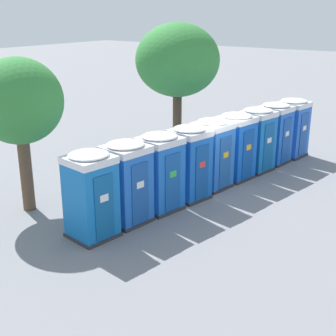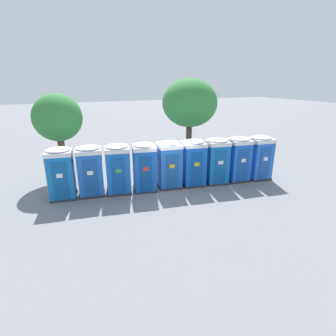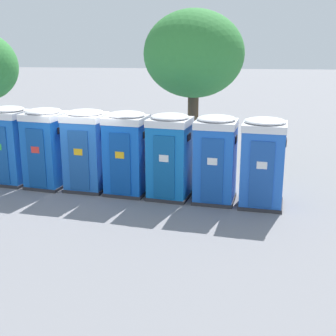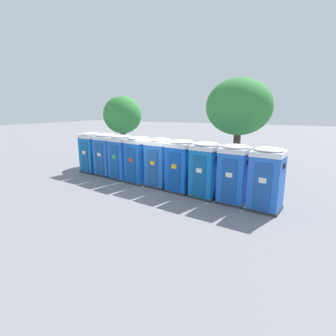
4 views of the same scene
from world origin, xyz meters
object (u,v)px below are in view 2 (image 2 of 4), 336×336
Objects in this scene: portapotty_6 at (216,161)px; street_tree_0 at (190,104)px; portapotty_0 at (61,173)px; street_tree_1 at (58,118)px; portapotty_7 at (238,159)px; portapotty_3 at (144,167)px; portapotty_8 at (259,157)px; portapotty_5 at (193,162)px; portapotty_1 at (90,170)px; portapotty_2 at (118,169)px; portapotty_4 at (169,164)px.

street_tree_0 is at bearing 84.32° from portapotty_6.
portapotty_0 is 0.52× the size of street_tree_1.
portapotty_7 is at bearing -8.67° from portapotty_0.
portapotty_8 is at bearing -8.52° from portapotty_3.
portapotty_8 is (4.02, -0.66, -0.00)m from portapotty_5.
street_tree_0 is at bearing -1.42° from street_tree_1.
street_tree_0 reaches higher than portapotty_1.
portapotty_3 is 1.00× the size of portapotty_6.
portapotty_6 and portapotty_7 have the same top height.
street_tree_1 is (-1.14, 3.21, 2.22)m from portapotty_1.
street_tree_1 is at bearing 155.82° from portapotty_8.
street_tree_1 is (-9.18, 4.47, 2.22)m from portapotty_7.
portapotty_1 is 8.14m from portapotty_7.
portapotty_0 is 1.00× the size of portapotty_1.
portapotty_5 and portapotty_7 have the same top height.
portapotty_7 is at bearing -77.60° from street_tree_0.
street_tree_0 is (5.77, 3.26, 2.78)m from portapotty_2.
portapotty_4 is 1.36m from portapotty_5.
portapotty_0 is at bearing 170.45° from portapotty_3.
portapotty_2 is at bearing 172.25° from portapotty_4.
portapotty_3 and portapotty_4 have the same top height.
portapotty_5 is 5.06m from street_tree_0.
street_tree_0 reaches higher than portapotty_7.
portapotty_3 is at bearing -10.85° from portapotty_1.
street_tree_1 is at bearing 147.98° from portapotty_5.
portapotty_0 is 2.71m from portapotty_2.
portapotty_1 is 4.06m from street_tree_1.
portapotty_6 and portapotty_8 have the same top height.
portapotty_3 is at bearing -141.63° from street_tree_0.
portapotty_8 is (2.68, -0.42, -0.00)m from portapotty_6.
street_tree_1 is (-6.50, 4.06, 2.22)m from portapotty_5.
portapotty_5 is (1.34, -0.23, 0.00)m from portapotty_4.
portapotty_4 is 1.00× the size of portapotty_7.
portapotty_1 is 1.36m from portapotty_2.
portapotty_6 is 4.96m from street_tree_0.
portapotty_5 is at bearing -9.97° from portapotty_4.
portapotty_4 is at bearing -8.79° from portapotty_1.
portapotty_3 is at bearing 175.32° from portapotty_4.
portapotty_7 is (2.68, -0.41, 0.00)m from portapotty_5.
portapotty_6 is at bearing -95.68° from street_tree_0.
street_tree_1 reaches higher than portapotty_7.
portapotty_1 is at bearing 170.82° from portapotty_8.
portapotty_5 is at bearing -8.49° from portapotty_2.
street_tree_0 is (0.41, 4.09, 2.78)m from portapotty_6.
portapotty_7 is at bearing -25.98° from street_tree_1.
portapotty_4 is 1.00× the size of portapotty_6.
portapotty_6 is (2.67, -0.47, 0.00)m from portapotty_4.
portapotty_5 is (5.36, -0.86, 0.00)m from portapotty_1.
portapotty_6 is 9.21m from street_tree_1.
portapotty_4 is 1.00× the size of portapotty_5.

